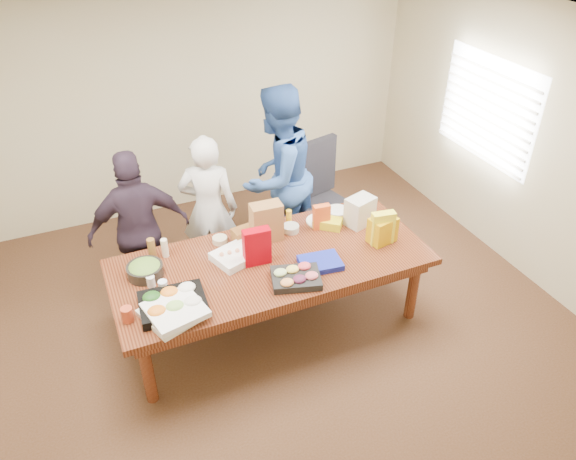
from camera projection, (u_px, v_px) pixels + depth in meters
name	position (u px, v px, depth m)	size (l,w,h in m)	color
floor	(273.00, 322.00, 5.32)	(5.50, 5.00, 0.02)	#47301E
ceiling	(266.00, 32.00, 3.80)	(5.50, 5.00, 0.02)	white
wall_back	(190.00, 100.00, 6.46)	(5.50, 0.04, 2.70)	beige
wall_front	(464.00, 447.00, 2.66)	(5.50, 0.04, 2.70)	beige
wall_right	(527.00, 144.00, 5.47)	(0.04, 5.00, 2.70)	beige
window_panel	(487.00, 109.00, 5.83)	(0.03, 1.40, 1.10)	white
window_blinds	(484.00, 110.00, 5.82)	(0.04, 1.36, 1.00)	beige
conference_table	(272.00, 292.00, 5.10)	(2.80, 1.20, 0.75)	#4C1C0F
office_chair	(325.00, 203.00, 5.99)	(0.61, 0.61, 1.19)	black
person_center	(209.00, 209.00, 5.51)	(0.58, 0.38, 1.59)	silver
person_right	(277.00, 177.00, 5.70)	(0.94, 0.73, 1.94)	#2D529D
person_left	(139.00, 230.00, 5.18)	(0.95, 0.39, 1.61)	#2B1E2D
veggie_tray	(173.00, 304.00, 4.35)	(0.51, 0.40, 0.08)	black
fruit_tray	(296.00, 278.00, 4.63)	(0.40, 0.32, 0.06)	black
sheet_cake	(238.00, 255.00, 4.89)	(0.42, 0.31, 0.07)	white
salad_bowl	(145.00, 271.00, 4.68)	(0.31, 0.31, 0.10)	black
chip_bag_blue	(320.00, 263.00, 4.81)	(0.36, 0.27, 0.05)	#15219F
chip_bag_red	(257.00, 247.00, 4.76)	(0.24, 0.10, 0.35)	#A6000E
chip_bag_yellow	(382.00, 228.00, 5.02)	(0.21, 0.09, 0.32)	#FFF32D
chip_bag_orange	(321.00, 217.00, 5.25)	(0.16, 0.07, 0.25)	#E2541F
mayo_jar	(270.00, 228.00, 5.16)	(0.10, 0.10, 0.16)	beige
mustard_bottle	(289.00, 217.00, 5.32)	(0.05, 0.05, 0.16)	#F3B016
dressing_bottle	(152.00, 249.00, 4.84)	(0.07, 0.07, 0.21)	brown
ranch_bottle	(165.00, 248.00, 4.89)	(0.06, 0.06, 0.18)	beige
banana_bunch	(328.00, 223.00, 5.30)	(0.26, 0.15, 0.09)	gold
bread_loaf	(249.00, 233.00, 5.13)	(0.31, 0.14, 0.13)	brown
kraft_bag	(266.00, 222.00, 5.05)	(0.29, 0.17, 0.37)	#956335
red_cup	(127.00, 314.00, 4.22)	(0.09, 0.09, 0.12)	#AE3A1F
clear_cup_a	(163.00, 286.00, 4.50)	(0.08, 0.08, 0.11)	white
clear_cup_b	(151.00, 281.00, 4.56)	(0.07, 0.07, 0.10)	silver
pizza_box_lower	(173.00, 313.00, 4.28)	(0.41, 0.41, 0.05)	silver
pizza_box_upper	(175.00, 310.00, 4.24)	(0.41, 0.41, 0.05)	white
plate_a	(320.00, 221.00, 5.40)	(0.27, 0.27, 0.02)	white
plate_b	(338.00, 210.00, 5.57)	(0.22, 0.22, 0.01)	silver
dip_bowl_a	(291.00, 228.00, 5.25)	(0.16, 0.16, 0.06)	silver
dip_bowl_b	(220.00, 240.00, 5.10)	(0.14, 0.14, 0.06)	beige
grocery_bag_white	(360.00, 211.00, 5.30)	(0.26, 0.19, 0.28)	silver
grocery_bag_yellow	(382.00, 230.00, 5.06)	(0.25, 0.17, 0.25)	#E1A906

